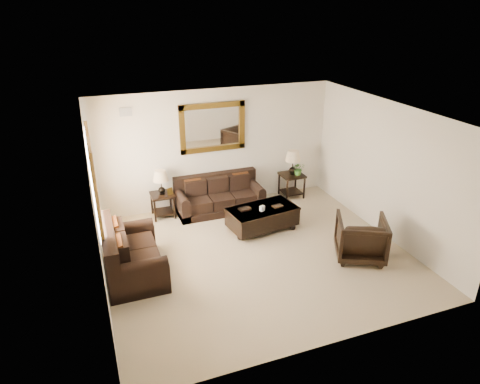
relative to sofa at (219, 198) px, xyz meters
name	(u,v)px	position (x,y,z in m)	size (l,w,h in m)	color
room	(258,190)	(0.07, -2.11, 1.06)	(5.51, 5.01, 2.71)	gray
window	(94,181)	(-2.63, -1.21, 1.26)	(0.07, 1.96, 1.66)	white
mirror	(213,127)	(0.00, 0.35, 1.56)	(1.50, 0.06, 1.10)	#46210E
air_vent	(126,112)	(-1.83, 0.37, 2.06)	(0.25, 0.02, 0.18)	#999999
sofa	(219,198)	(0.00, 0.00, 0.00)	(1.95, 0.84, 0.80)	black
loveseat	(130,257)	(-2.24, -1.89, 0.05)	(0.97, 1.64, 0.92)	black
end_table_left	(162,187)	(-1.27, 0.10, 0.42)	(0.50, 0.50, 1.09)	black
end_table_right	(292,167)	(1.89, 0.08, 0.48)	(0.53, 0.53, 1.18)	black
coffee_table	(262,216)	(0.57, -1.20, 0.01)	(1.51, 0.96, 0.60)	black
armchair	(361,236)	(1.84, -2.84, 0.16)	(0.87, 0.81, 0.89)	black
potted_plant	(299,170)	(2.00, -0.02, 0.42)	(0.29, 0.32, 0.25)	#2D5C1F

